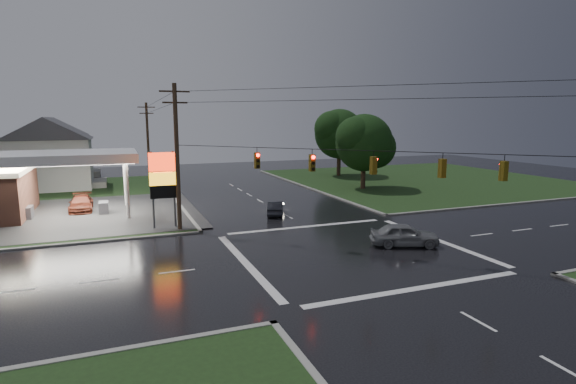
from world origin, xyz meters
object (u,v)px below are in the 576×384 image
object	(u,v)px
car_pump	(81,203)
house_far	(53,147)
house_near	(50,152)
tree_ne_far	(340,134)
utility_pole_nw	(177,156)
car_crossing	(405,235)
pylon_sign	(163,177)
car_north	(275,208)
tree_ne_near	(365,143)
utility_pole_n	(148,141)

from	to	relation	value
car_pump	house_far	bearing A→B (deg)	99.71
house_near	tree_ne_far	xyz separation A→B (m)	(38.10, -2.01, 1.77)
house_far	tree_ne_far	distance (m)	41.57
utility_pole_nw	car_crossing	world-z (taller)	utility_pole_nw
pylon_sign	car_north	world-z (taller)	pylon_sign
car_north	pylon_sign	bearing A→B (deg)	31.07
utility_pole_nw	car_north	size ratio (longest dim) A/B	2.93
house_far	car_crossing	xyz separation A→B (m)	(25.87, -48.35, -3.64)
pylon_sign	tree_ne_near	bearing A→B (deg)	25.01
tree_ne_near	car_crossing	xyz separation A→B (m)	(-10.22, -22.34, -4.79)
utility_pole_nw	house_near	distance (m)	28.90
tree_ne_far	car_north	bearing A→B (deg)	-129.33
tree_ne_near	car_pump	size ratio (longest dim) A/B	1.83
car_crossing	utility_pole_n	bearing A→B (deg)	41.96
utility_pole_nw	house_far	distance (m)	40.48
pylon_sign	tree_ne_near	distance (m)	27.23
house_far	tree_ne_far	world-z (taller)	tree_ne_far
pylon_sign	car_crossing	size ratio (longest dim) A/B	1.33
house_near	tree_ne_near	bearing A→B (deg)	-21.76
house_far	tree_ne_near	xyz separation A→B (m)	(36.09, -26.01, 1.16)
utility_pole_nw	tree_ne_far	distance (m)	36.20
tree_ne_near	pylon_sign	bearing A→B (deg)	-154.99
tree_ne_far	utility_pole_n	bearing A→B (deg)	171.45
house_near	car_north	size ratio (longest dim) A/B	2.94
utility_pole_n	car_north	size ratio (longest dim) A/B	2.80
house_near	car_north	distance (m)	31.50
utility_pole_n	house_far	distance (m)	16.00
car_pump	tree_ne_far	bearing A→B (deg)	21.78
car_north	car_pump	world-z (taller)	car_pump
car_north	car_pump	size ratio (longest dim) A/B	0.77
utility_pole_nw	car_crossing	xyz separation A→B (m)	(13.42, -9.85, -4.95)
house_far	tree_ne_near	size ratio (longest dim) A/B	1.23
tree_ne_far	car_north	xyz separation A→B (m)	(-17.95, -21.91, -5.56)
pylon_sign	utility_pole_n	world-z (taller)	utility_pole_n
pylon_sign	car_pump	size ratio (longest dim) A/B	1.22
car_crossing	pylon_sign	bearing A→B (deg)	75.73
utility_pole_n	car_crossing	world-z (taller)	utility_pole_n
tree_ne_near	car_north	distance (m)	18.60
utility_pole_nw	tree_ne_far	world-z (taller)	utility_pole_nw
utility_pole_n	tree_ne_near	size ratio (longest dim) A/B	1.17
car_north	car_pump	bearing A→B (deg)	-4.51
pylon_sign	tree_ne_far	xyz separation A→B (m)	(27.65, 23.49, 2.17)
house_far	utility_pole_nw	bearing A→B (deg)	-72.08
utility_pole_n	car_pump	size ratio (longest dim) A/B	2.14
car_north	car_crossing	world-z (taller)	car_crossing
car_pump	tree_ne_near	bearing A→B (deg)	3.11
utility_pole_n	car_pump	world-z (taller)	utility_pole_n
tree_ne_far	car_crossing	distance (m)	37.20
pylon_sign	house_near	xyz separation A→B (m)	(-10.45, 25.50, 0.39)
utility_pole_nw	car_pump	xyz separation A→B (m)	(-7.45, 10.57, -5.01)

